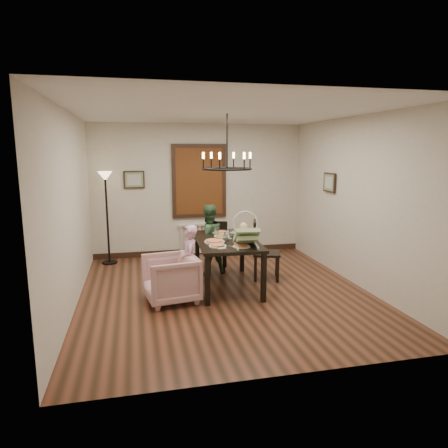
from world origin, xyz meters
name	(u,v)px	position (x,y,z in m)	size (l,w,h in m)	color
room_shell	(220,203)	(0.00, 0.37, 1.40)	(4.51, 5.00, 2.81)	brown
dining_table	(227,245)	(0.09, 0.27, 0.71)	(1.06, 1.76, 0.80)	black
chair_far	(216,246)	(0.11, 1.25, 0.45)	(0.40, 0.40, 0.91)	black
chair_right	(267,250)	(0.86, 0.50, 0.53)	(0.46, 0.46, 1.05)	black
armchair	(171,279)	(-0.88, -0.20, 0.35)	(0.75, 0.77, 0.70)	beige
elderly_woman	(189,267)	(-0.58, -0.07, 0.47)	(0.34, 0.22, 0.93)	#E3A0C4
seated_man	(208,246)	(-0.08, 1.01, 0.53)	(0.52, 0.40, 1.07)	#345837
baby_bouncer	(246,234)	(0.27, -0.25, 0.98)	(0.41, 0.57, 0.37)	#ADD492
salad_bowl	(222,237)	(0.01, 0.28, 0.83)	(0.29, 0.29, 0.07)	white
pizza_platter	(214,241)	(-0.15, 0.10, 0.82)	(0.32, 0.32, 0.04)	tan
drinking_glass	(226,236)	(0.06, 0.19, 0.87)	(0.07, 0.07, 0.14)	silver
window_blinds	(199,181)	(0.00, 2.46, 1.60)	(1.00, 0.03, 1.40)	brown
radiator	(200,238)	(0.00, 2.48, 0.35)	(0.92, 0.12, 0.62)	silver
picture_back	(134,180)	(-1.35, 2.47, 1.65)	(0.42, 0.03, 0.36)	black
picture_right	(329,182)	(2.21, 0.90, 1.65)	(0.42, 0.03, 0.36)	black
floor_lamp	(107,219)	(-1.90, 2.15, 0.90)	(0.30, 0.30, 1.80)	black
chandelier	(227,169)	(0.09, 0.27, 1.95)	(0.80, 0.80, 0.04)	black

